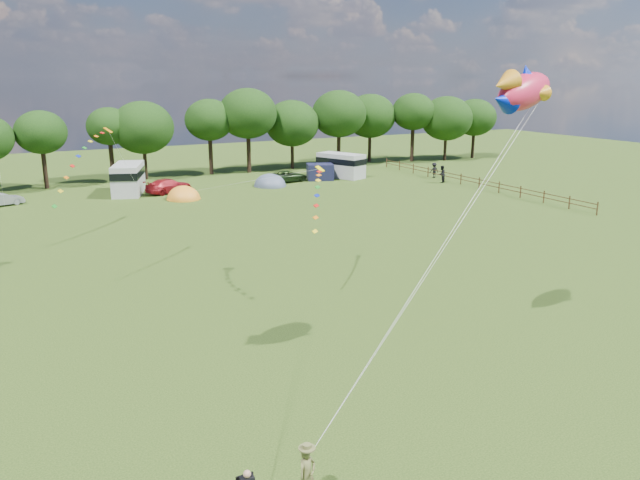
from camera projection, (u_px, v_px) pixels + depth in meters
name	position (u px, v px, depth m)	size (l,w,h in m)	color
ground_plane	(415.00, 387.00, 24.08)	(180.00, 180.00, 0.00)	black
tree_line	(175.00, 123.00, 72.09)	(102.98, 10.98, 10.27)	black
fence	(470.00, 180.00, 67.73)	(0.12, 33.12, 1.20)	#472D19
car_b	(3.00, 200.00, 57.52)	(1.26, 3.37, 1.19)	gray
car_c	(169.00, 186.00, 63.90)	(2.03, 4.83, 1.45)	maroon
car_d	(288.00, 176.00, 70.55)	(2.14, 4.74, 1.29)	black
campervan_c	(128.00, 178.00, 63.28)	(4.49, 6.72, 3.04)	#B8B7BA
campervan_d	(341.00, 165.00, 73.65)	(4.47, 6.24, 2.81)	#B4B4B6
tent_orange	(184.00, 199.00, 60.83)	(3.31, 3.63, 2.59)	orange
tent_greyblue	(270.00, 186.00, 68.07)	(3.57, 3.91, 2.66)	#4C576C
awning_navy	(320.00, 172.00, 71.99)	(2.93, 2.38, 1.83)	#171835
kite_flyer	(307.00, 475.00, 17.43)	(0.60, 0.39, 1.65)	brown
fish_kite	(520.00, 91.00, 24.99)	(4.15, 2.25, 2.17)	red
streamer_kite_b	(87.00, 153.00, 35.11)	(4.11, 4.63, 3.77)	orange
streamer_kite_c	(318.00, 187.00, 34.70)	(3.09, 4.88, 2.77)	#FFE100
walker_a	(442.00, 174.00, 69.91)	(0.95, 0.59, 1.95)	black
walker_b	(434.00, 170.00, 73.36)	(1.16, 0.54, 1.80)	black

